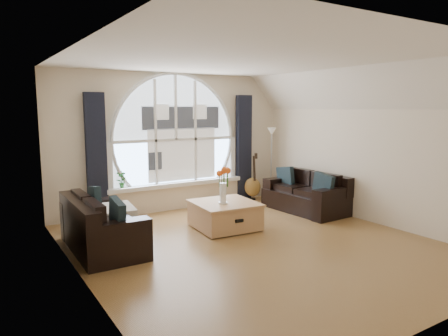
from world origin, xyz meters
TOP-DOWN VIEW (x-y plane):
  - ground at (0.00, 0.00)m, footprint 5.00×5.50m
  - ceiling at (0.00, 0.00)m, footprint 5.00×5.50m
  - wall_back at (0.00, 2.75)m, footprint 5.00×0.01m
  - wall_front at (0.00, -2.75)m, footprint 5.00×0.01m
  - wall_left at (-2.50, 0.00)m, footprint 0.01×5.50m
  - wall_right at (2.50, 0.00)m, footprint 0.01×5.50m
  - attic_slope at (2.20, 0.00)m, footprint 0.92×5.50m
  - arched_window at (0.00, 2.72)m, footprint 2.60×0.06m
  - window_sill at (0.00, 2.65)m, footprint 2.90×0.22m
  - window_frame at (0.00, 2.69)m, footprint 2.76×0.08m
  - neighbor_house at (0.15, 2.71)m, footprint 1.70×0.02m
  - curtain_left at (-1.60, 2.63)m, footprint 0.35×0.12m
  - curtain_right at (1.60, 2.63)m, footprint 0.35×0.12m
  - sofa_left at (-1.98, 1.04)m, footprint 0.86×1.70m
  - sofa_right at (2.04, 1.15)m, footprint 0.91×1.70m
  - coffee_chest at (0.07, 0.99)m, footprint 1.08×1.08m
  - throw_blanket at (-1.73, 1.25)m, footprint 0.59×0.59m
  - vase_flowers at (-0.02, 0.90)m, footprint 0.24×0.24m
  - floor_lamp at (2.16, 2.37)m, footprint 0.24×0.24m
  - guitar at (1.73, 2.46)m, footprint 0.43×0.37m
  - potted_plant at (-1.15, 2.65)m, footprint 0.18×0.12m

SIDE VIEW (x-z plane):
  - ground at x=0.00m, z-range -0.01..0.01m
  - coffee_chest at x=0.07m, z-range 0.00..0.49m
  - sofa_left at x=-1.98m, z-range 0.02..0.78m
  - sofa_right at x=2.04m, z-range 0.03..0.77m
  - throw_blanket at x=-1.73m, z-range 0.45..0.55m
  - window_sill at x=0.00m, z-range 0.47..0.55m
  - guitar at x=1.73m, z-range 0.00..1.06m
  - potted_plant at x=-1.15m, z-range 0.55..0.88m
  - floor_lamp at x=2.16m, z-range 0.00..1.60m
  - vase_flowers at x=-0.02m, z-range 0.49..1.19m
  - curtain_left at x=-1.60m, z-range 0.00..2.30m
  - curtain_right at x=1.60m, z-range 0.00..2.30m
  - wall_back at x=0.00m, z-range 0.00..2.70m
  - wall_front at x=0.00m, z-range 0.00..2.70m
  - wall_left at x=-2.50m, z-range 0.00..2.70m
  - wall_right at x=2.50m, z-range 0.00..2.70m
  - neighbor_house at x=0.15m, z-range 0.75..2.25m
  - arched_window at x=0.00m, z-range 0.55..2.70m
  - window_frame at x=0.00m, z-range 0.55..2.70m
  - attic_slope at x=2.20m, z-range 1.99..2.71m
  - ceiling at x=0.00m, z-range 2.70..2.71m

